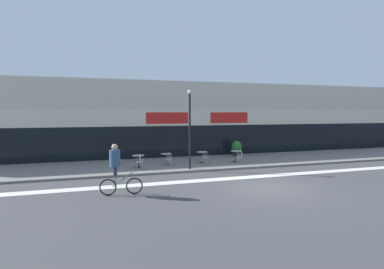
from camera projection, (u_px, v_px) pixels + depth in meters
The scene contains 15 objects.
ground_plane at pixel (267, 188), 14.09m from camera, with size 120.00×120.00×0.00m, color #424244.
sidewalk_slab at pixel (212, 162), 20.99m from camera, with size 40.00×5.50×0.12m, color slate.
storefront_facade at pixel (192, 119), 25.27m from camera, with size 40.00×4.06×5.93m.
bike_lane_stripe at pixel (244, 177), 16.31m from camera, with size 36.00×0.70×0.01m, color silver.
bistro_table_0 at pixel (138, 159), 18.61m from camera, with size 0.76×0.76×0.76m.
bistro_table_1 at pixel (166, 157), 19.60m from camera, with size 0.70×0.70×0.73m.
bistro_table_2 at pixel (202, 155), 20.39m from camera, with size 0.72×0.72×0.74m.
bistro_table_3 at pixel (235, 154), 20.64m from camera, with size 0.61×0.61×0.77m.
cafe_chair_0_near at pixel (140, 161), 18.02m from camera, with size 0.42×0.58×0.90m.
cafe_chair_1_near at pixel (169, 158), 19.00m from camera, with size 0.45×0.60×0.90m.
cafe_chair_2_near at pixel (205, 156), 19.80m from camera, with size 0.41×0.58×0.90m.
cafe_chair_3_near at pixel (239, 156), 20.04m from camera, with size 0.43×0.59×0.90m.
planter_pot at pixel (237, 148), 23.42m from camera, with size 0.80×0.80×1.20m.
lamp_post at pixel (190, 123), 17.98m from camera, with size 0.26×0.26×4.77m.
cyclist_0 at pixel (117, 166), 12.80m from camera, with size 1.83×0.55×2.21m.
Camera 1 is at (-7.46, -12.20, 3.57)m, focal length 28.00 mm.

